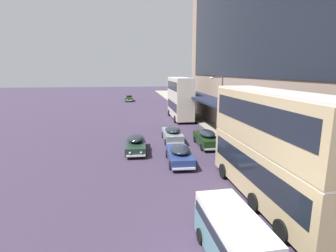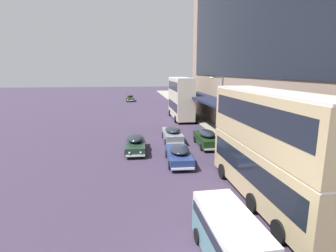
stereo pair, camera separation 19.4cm
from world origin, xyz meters
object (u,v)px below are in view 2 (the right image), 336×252
(sedan_far_back, at_px, (179,154))
(pedestrian_at_kerb, at_px, (277,160))
(street_lamp, at_px, (220,102))
(vw_van, at_px, (228,233))
(fire_hydrant, at_px, (237,143))
(sedan_second_near, at_px, (136,144))
(transit_bus_kerbside_rear, at_px, (181,97))
(sedan_lead_near, at_px, (172,134))
(sedan_second_mid, at_px, (206,138))
(transit_bus_kerbside_front, at_px, (270,145))
(sedan_trailing_near, at_px, (130,98))

(sedan_far_back, xyz_separation_m, pedestrian_at_kerb, (6.33, -3.57, 0.45))
(street_lamp, bearing_deg, vw_van, -107.75)
(fire_hydrant, bearing_deg, sedan_second_near, 179.55)
(sedan_far_back, xyz_separation_m, sedan_second_near, (-3.38, 3.59, 0.03))
(pedestrian_at_kerb, relative_size, street_lamp, 0.28)
(transit_bus_kerbside_rear, height_order, sedan_second_near, transit_bus_kerbside_rear)
(sedan_far_back, bearing_deg, street_lamp, 51.67)
(sedan_lead_near, distance_m, sedan_second_near, 5.04)
(sedan_far_back, bearing_deg, sedan_second_near, 133.28)
(transit_bus_kerbside_rear, distance_m, sedan_second_near, 17.77)
(sedan_second_mid, bearing_deg, sedan_lead_near, 142.08)
(transit_bus_kerbside_front, bearing_deg, sedan_second_mid, 90.64)
(sedan_trailing_near, distance_m, fire_hydrant, 43.37)
(sedan_lead_near, bearing_deg, fire_hydrant, -29.18)
(transit_bus_kerbside_rear, xyz_separation_m, sedan_trailing_near, (-7.80, 26.00, -2.60))
(sedan_lead_near, distance_m, sedan_trailing_near, 39.11)
(transit_bus_kerbside_front, bearing_deg, sedan_lead_near, 102.80)
(transit_bus_kerbside_rear, xyz_separation_m, sedan_lead_near, (-3.28, -12.85, -2.64))
(transit_bus_kerbside_front, height_order, fire_hydrant, transit_bus_kerbside_front)
(sedan_lead_near, xyz_separation_m, vw_van, (-0.60, -17.84, 0.33))
(pedestrian_at_kerb, height_order, fire_hydrant, pedestrian_at_kerb)
(pedestrian_at_kerb, bearing_deg, sedan_lead_near, 119.30)
(sedan_second_mid, relative_size, sedan_second_near, 1.03)
(transit_bus_kerbside_front, height_order, transit_bus_kerbside_rear, transit_bus_kerbside_rear)
(transit_bus_kerbside_rear, bearing_deg, sedan_second_mid, -91.00)
(sedan_second_mid, relative_size, fire_hydrant, 7.12)
(sedan_second_mid, bearing_deg, street_lamp, 52.10)
(sedan_second_near, xyz_separation_m, street_lamp, (9.20, 3.77, 3.24))
(pedestrian_at_kerb, bearing_deg, street_lamp, 92.64)
(sedan_lead_near, height_order, vw_van, vw_van)
(sedan_second_mid, bearing_deg, transit_bus_kerbside_rear, 89.00)
(sedan_far_back, xyz_separation_m, sedan_trailing_near, (-4.00, 45.62, 0.07))
(transit_bus_kerbside_rear, relative_size, street_lamp, 1.44)
(sedan_trailing_near, bearing_deg, sedan_far_back, -84.99)
(transit_bus_kerbside_rear, xyz_separation_m, sedan_second_near, (-7.18, -16.04, -2.65))
(transit_bus_kerbside_rear, height_order, vw_van, transit_bus_kerbside_rear)
(sedan_trailing_near, bearing_deg, sedan_second_near, -89.15)
(sedan_second_mid, distance_m, sedan_second_near, 6.97)
(sedan_second_near, xyz_separation_m, vw_van, (3.30, -14.66, 0.34))
(sedan_lead_near, xyz_separation_m, sedan_far_back, (-0.52, -6.77, -0.04))
(transit_bus_kerbside_front, bearing_deg, pedestrian_at_kerb, 52.56)
(transit_bus_kerbside_front, relative_size, street_lamp, 1.65)
(sedan_second_mid, bearing_deg, transit_bus_kerbside_front, -89.36)
(sedan_second_near, bearing_deg, transit_bus_kerbside_front, -56.47)
(transit_bus_kerbside_front, distance_m, sedan_trailing_near, 53.29)
(vw_van, bearing_deg, street_lamp, 72.25)
(street_lamp, bearing_deg, pedestrian_at_kerb, -87.36)
(sedan_far_back, height_order, sedan_second_near, sedan_second_near)
(sedan_second_near, distance_m, fire_hydrant, 9.75)
(sedan_trailing_near, distance_m, street_lamp, 39.63)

